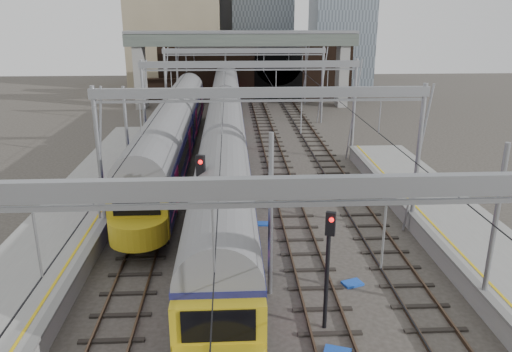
{
  "coord_description": "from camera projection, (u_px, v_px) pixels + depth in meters",
  "views": [
    {
      "loc": [
        -1.56,
        -16.53,
        11.36
      ],
      "look_at": [
        -0.14,
        10.66,
        2.4
      ],
      "focal_mm": 35.0,
      "sensor_mm": 36.0,
      "label": 1
    }
  ],
  "objects": [
    {
      "name": "signal_near_centre",
      "position": [
        328.0,
        256.0,
        17.89
      ],
      "size": [
        0.38,
        0.46,
        4.79
      ],
      "rotation": [
        0.0,
        0.0,
        -0.38
      ],
      "color": "black",
      "rests_on": "ground"
    },
    {
      "name": "retaining_wall",
      "position": [
        251.0,
        67.0,
        67.29
      ],
      "size": [
        28.0,
        2.75,
        9.0
      ],
      "color": "black",
      "rests_on": "ground"
    },
    {
      "name": "overhead_line",
      "position": [
        250.0,
        79.0,
        37.64
      ],
      "size": [
        16.8,
        80.0,
        8.0
      ],
      "color": "gray",
      "rests_on": "ground"
    },
    {
      "name": "train_main",
      "position": [
        225.0,
        112.0,
        46.31
      ],
      "size": [
        2.91,
        67.3,
        4.97
      ],
      "color": "black",
      "rests_on": "ground"
    },
    {
      "name": "signal_near_left",
      "position": [
        202.0,
        199.0,
        22.29
      ],
      "size": [
        0.43,
        0.49,
        5.49
      ],
      "rotation": [
        0.0,
        0.0,
        -0.41
      ],
      "color": "black",
      "rests_on": "ground"
    },
    {
      "name": "equip_cover_c",
      "position": [
        352.0,
        283.0,
        21.86
      ],
      "size": [
        1.0,
        0.85,
        0.1
      ],
      "primitive_type": "cube",
      "rotation": [
        0.0,
        0.0,
        0.35
      ],
      "color": "blue",
      "rests_on": "ground"
    },
    {
      "name": "overbridge",
      "position": [
        242.0,
        48.0,
        60.68
      ],
      "size": [
        28.0,
        3.0,
        9.25
      ],
      "color": "gray",
      "rests_on": "ground"
    },
    {
      "name": "platform_left",
      "position": [
        28.0,
        282.0,
        21.0
      ],
      "size": [
        4.32,
        55.0,
        1.12
      ],
      "color": "gray",
      "rests_on": "ground"
    },
    {
      "name": "tracks",
      "position": [
        255.0,
        189.0,
        33.53
      ],
      "size": [
        14.4,
        80.0,
        0.22
      ],
      "color": "#4C3828",
      "rests_on": "ground"
    },
    {
      "name": "ground",
      "position": [
        274.0,
        320.0,
        19.31
      ],
      "size": [
        160.0,
        160.0,
        0.0
      ],
      "primitive_type": "plane",
      "color": "#38332D",
      "rests_on": "ground"
    },
    {
      "name": "equip_cover_b",
      "position": [
        264.0,
        224.0,
        28.04
      ],
      "size": [
        0.81,
        0.62,
        0.09
      ],
      "primitive_type": "cube",
      "rotation": [
        0.0,
        0.0,
        -0.12
      ],
      "color": "blue",
      "rests_on": "ground"
    },
    {
      "name": "train_second",
      "position": [
        175.0,
        128.0,
        39.56
      ],
      "size": [
        2.97,
        34.34,
        5.05
      ],
      "color": "black",
      "rests_on": "ground"
    }
  ]
}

